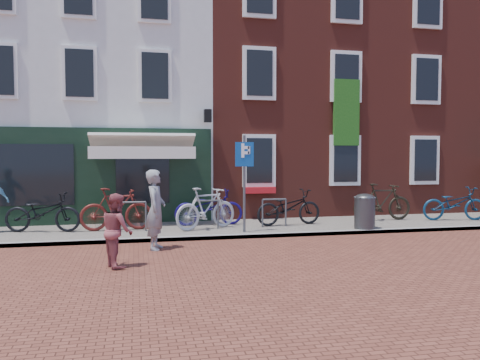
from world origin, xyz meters
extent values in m
plane|color=brown|center=(0.00, 0.00, 0.00)|extent=(80.00, 80.00, 0.00)
cube|color=slate|center=(1.00, 1.50, 0.05)|extent=(24.00, 3.00, 0.10)
cube|color=silver|center=(-5.00, 7.00, 4.50)|extent=(8.00, 8.00, 9.00)
cube|color=maroon|center=(2.00, 7.00, 5.00)|extent=(6.00, 8.00, 10.00)
cube|color=maroon|center=(8.00, 7.00, 5.00)|extent=(6.00, 8.00, 10.00)
cylinder|color=#3D3E3F|center=(2.89, 0.30, 0.53)|extent=(0.58, 0.58, 0.87)
ellipsoid|color=#3D3E3F|center=(2.89, 0.30, 1.03)|extent=(0.58, 0.58, 0.26)
cylinder|color=#4C4C4F|center=(-0.56, 0.47, 1.40)|extent=(0.07, 0.07, 2.61)
cube|color=#0E4897|center=(-0.56, 0.45, 2.20)|extent=(0.50, 0.04, 0.65)
imported|color=gray|center=(-2.97, -0.91, 0.92)|extent=(0.58, 0.76, 1.84)
imported|color=#964449|center=(-3.77, -2.50, 0.72)|extent=(0.73, 0.83, 1.44)
imported|color=black|center=(-5.88, 1.65, 0.63)|extent=(2.12, 1.06, 1.06)
imported|color=#561915|center=(-3.94, 1.49, 0.69)|extent=(1.99, 0.66, 1.18)
imported|color=#140954|center=(-1.30, 1.94, 0.63)|extent=(2.03, 0.74, 1.06)
imported|color=#B7B6B9|center=(-1.49, 1.18, 0.69)|extent=(2.01, 1.34, 1.18)
imported|color=black|center=(1.02, 1.45, 0.63)|extent=(2.09, 0.95, 1.06)
imported|color=black|center=(4.24, 1.77, 0.69)|extent=(1.97, 0.57, 1.18)
imported|color=#0E314F|center=(6.50, 1.31, 0.63)|extent=(2.12, 1.08, 1.06)
camera|label=1|loc=(-3.40, -12.00, 2.18)|focal=35.70mm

